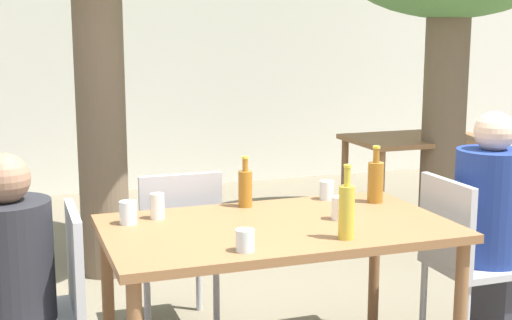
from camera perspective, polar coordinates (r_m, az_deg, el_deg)
name	(u,v)px	position (r m, az deg, el deg)	size (l,w,h in m)	color
cafe_building_wall	(123,56)	(7.51, -10.59, 8.19)	(10.00, 0.08, 2.80)	silver
dining_table_front	(277,241)	(3.33, 1.71, -6.47)	(1.59, 0.92, 0.78)	brown
dining_table_back	(417,150)	(6.17, 12.76, 0.82)	(1.15, 0.76, 0.78)	brown
patio_chair_0	(49,303)	(3.18, -16.20, -10.92)	(0.44, 0.44, 0.92)	#B2B2B7
patio_chair_1	(463,253)	(3.85, 16.26, -7.18)	(0.44, 0.44, 0.92)	#B2B2B7
patio_chair_2	(177,241)	(3.92, -6.33, -6.48)	(0.44, 0.44, 0.92)	#B2B2B7
person_seated_1	(501,241)	(3.97, 19.01, -6.15)	(0.58, 0.37, 1.26)	#383842
amber_bottle_0	(245,187)	(3.60, -0.87, -2.19)	(0.07, 0.07, 0.26)	#9E661E
oil_cruet_1	(347,210)	(3.07, 7.25, -4.01)	(0.07, 0.07, 0.32)	gold
amber_bottle_2	(376,181)	(3.74, 9.54, -1.63)	(0.08, 0.08, 0.30)	#9E661E
drinking_glass_0	(245,240)	(2.90, -0.89, -6.45)	(0.08, 0.08, 0.09)	silver
drinking_glass_1	(339,208)	(3.39, 6.67, -3.84)	(0.07, 0.07, 0.11)	silver
drinking_glass_2	(128,213)	(3.35, -10.20, -4.16)	(0.08, 0.08, 0.11)	silver
drinking_glass_3	(327,190)	(3.79, 5.67, -2.42)	(0.08, 0.08, 0.10)	silver
drinking_glass_4	(157,206)	(3.42, -7.90, -3.67)	(0.07, 0.07, 0.12)	silver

